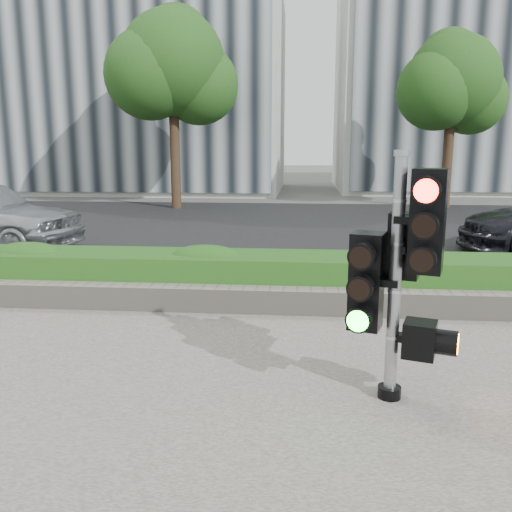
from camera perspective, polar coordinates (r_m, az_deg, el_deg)
name	(u,v)px	position (r m, az deg, el deg)	size (l,w,h in m)	color
ground	(276,369)	(5.83, 2.14, -11.79)	(120.00, 120.00, 0.00)	#51514C
road	(295,227)	(15.52, 4.10, 3.01)	(60.00, 13.00, 0.02)	black
curb	(287,287)	(8.80, 3.23, -3.28)	(60.00, 0.25, 0.12)	gray
stone_wall	(284,300)	(7.55, 2.92, -4.68)	(12.00, 0.32, 0.34)	gray
hedge	(285,277)	(8.14, 3.11, -2.25)	(12.00, 1.00, 0.68)	#3E8C2B
building_left	(124,41)	(30.27, -13.71, 21.13)	(16.00, 9.00, 15.00)	#B7B7B2
tree_left	(172,67)	(20.66, -8.79, 19.05)	(4.61, 4.03, 7.34)	black
tree_right	(452,84)	(21.65, 19.92, 16.66)	(4.10, 3.58, 6.53)	black
traffic_signal	(400,266)	(4.94, 14.92, -1.00)	(0.83, 0.68, 2.25)	black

